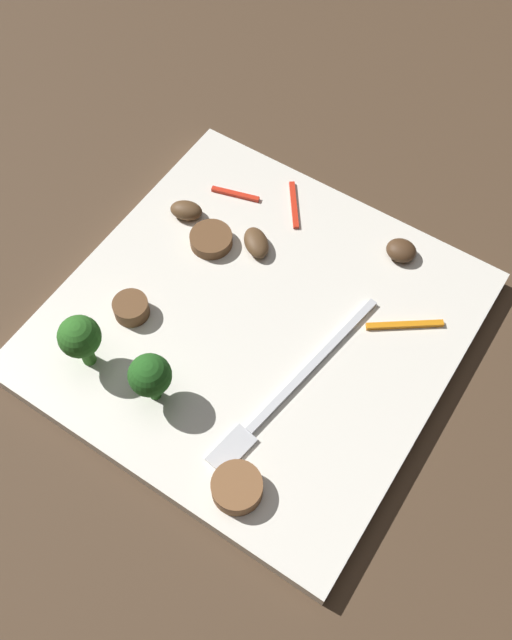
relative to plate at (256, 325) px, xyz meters
name	(u,v)px	position (x,y,z in m)	size (l,w,h in m)	color
ground_plane	(256,330)	(0.00, 0.00, -0.01)	(1.40, 1.40, 0.00)	#4C3826
plate	(256,325)	(0.00, 0.00, 0.00)	(0.30, 0.30, 0.02)	white
fork	(286,392)	(0.04, 0.05, 0.01)	(0.18, 0.04, 0.00)	silver
broccoli_floret_0	(80,338)	(0.10, -0.08, 0.04)	(0.03, 0.03, 0.05)	#347525
broccoli_floret_1	(150,376)	(0.09, -0.03, 0.04)	(0.03, 0.03, 0.05)	#296420
sausage_slice_0	(131,308)	(0.05, -0.08, 0.01)	(0.03, 0.03, 0.01)	brown
sausage_slice_1	(237,488)	(0.12, 0.06, 0.01)	(0.03, 0.03, 0.01)	brown
sausage_slice_2	(211,239)	(-0.04, -0.07, 0.01)	(0.04, 0.04, 0.01)	brown
mushroom_0	(186,210)	(-0.05, -0.11, 0.01)	(0.03, 0.02, 0.01)	brown
mushroom_1	(401,250)	(-0.12, 0.06, 0.01)	(0.02, 0.02, 0.01)	#4C331E
mushroom_2	(256,243)	(-0.06, -0.04, 0.01)	(0.03, 0.02, 0.01)	brown
pepper_strip_0	(405,325)	(-0.06, 0.10, 0.01)	(0.06, 0.00, 0.00)	orange
pepper_strip_1	(235,194)	(-0.09, -0.08, 0.01)	(0.04, 0.00, 0.00)	red
pepper_strip_2	(294,205)	(-0.11, -0.03, 0.01)	(0.05, 0.00, 0.00)	red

